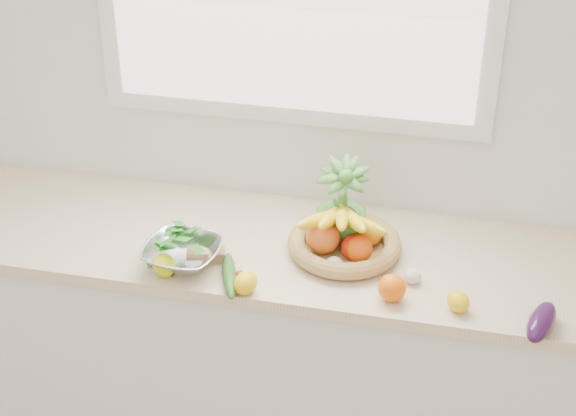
% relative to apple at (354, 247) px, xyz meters
% --- Properties ---
extents(back_wall, '(4.50, 0.02, 2.70)m').
position_rel_apple_xyz_m(back_wall, '(-0.27, 0.34, 0.41)').
color(back_wall, white).
rests_on(back_wall, ground).
extents(counter_cabinet, '(2.20, 0.58, 0.86)m').
position_rel_apple_xyz_m(counter_cabinet, '(-0.27, 0.04, -0.51)').
color(counter_cabinet, silver).
rests_on(counter_cabinet, ground).
extents(countertop, '(2.24, 0.62, 0.04)m').
position_rel_apple_xyz_m(countertop, '(-0.27, 0.04, -0.06)').
color(countertop, beige).
rests_on(countertop, counter_cabinet).
extents(orange_loose, '(0.09, 0.09, 0.08)m').
position_rel_apple_xyz_m(orange_loose, '(0.14, -0.18, -0.00)').
color(orange_loose, '#FF6008').
rests_on(orange_loose, countertop).
extents(lemon_a, '(0.11, 0.11, 0.07)m').
position_rel_apple_xyz_m(lemon_a, '(-0.56, -0.21, -0.01)').
color(lemon_a, '#D3D10B').
rests_on(lemon_a, countertop).
extents(lemon_b, '(0.09, 0.10, 0.07)m').
position_rel_apple_xyz_m(lemon_b, '(-0.29, -0.24, -0.01)').
color(lemon_b, yellow).
rests_on(lemon_b, countertop).
extents(lemon_c, '(0.09, 0.10, 0.06)m').
position_rel_apple_xyz_m(lemon_c, '(0.34, -0.19, -0.01)').
color(lemon_c, yellow).
rests_on(lemon_c, countertop).
extents(apple, '(0.11, 0.11, 0.09)m').
position_rel_apple_xyz_m(apple, '(0.00, 0.00, 0.00)').
color(apple, red).
rests_on(apple, countertop).
extents(ginger, '(0.13, 0.07, 0.04)m').
position_rel_apple_xyz_m(ginger, '(-0.45, -0.11, -0.02)').
color(ginger, tan).
rests_on(ginger, countertop).
extents(garlic_a, '(0.07, 0.07, 0.04)m').
position_rel_apple_xyz_m(garlic_a, '(0.19, -0.08, -0.02)').
color(garlic_a, white).
rests_on(garlic_a, countertop).
extents(garlic_b, '(0.07, 0.07, 0.04)m').
position_rel_apple_xyz_m(garlic_b, '(-0.10, 0.04, -0.02)').
color(garlic_b, white).
rests_on(garlic_b, countertop).
extents(garlic_c, '(0.07, 0.07, 0.05)m').
position_rel_apple_xyz_m(garlic_c, '(-0.05, -0.08, -0.02)').
color(garlic_c, white).
rests_on(garlic_c, countertop).
extents(eggplant, '(0.12, 0.19, 0.07)m').
position_rel_apple_xyz_m(eggplant, '(0.57, -0.24, -0.01)').
color(eggplant, '#2E0E35').
rests_on(eggplant, countertop).
extents(cucumber, '(0.12, 0.24, 0.04)m').
position_rel_apple_xyz_m(cucumber, '(-0.35, -0.20, -0.02)').
color(cucumber, '#285017').
rests_on(cucumber, countertop).
extents(radish, '(0.04, 0.04, 0.03)m').
position_rel_apple_xyz_m(radish, '(-0.32, -0.19, -0.03)').
color(radish, red).
rests_on(radish, countertop).
extents(potted_herb, '(0.19, 0.19, 0.31)m').
position_rel_apple_xyz_m(potted_herb, '(-0.06, 0.10, 0.09)').
color(potted_herb, '#4B9737').
rests_on(potted_herb, countertop).
extents(fruit_basket, '(0.42, 0.42, 0.19)m').
position_rel_apple_xyz_m(fruit_basket, '(-0.04, 0.03, 0.01)').
color(fruit_basket, '#AB8C4C').
rests_on(fruit_basket, countertop).
extents(colander_with_spinach, '(0.26, 0.26, 0.12)m').
position_rel_apple_xyz_m(colander_with_spinach, '(-0.51, -0.16, 0.02)').
color(colander_with_spinach, silver).
rests_on(colander_with_spinach, countertop).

